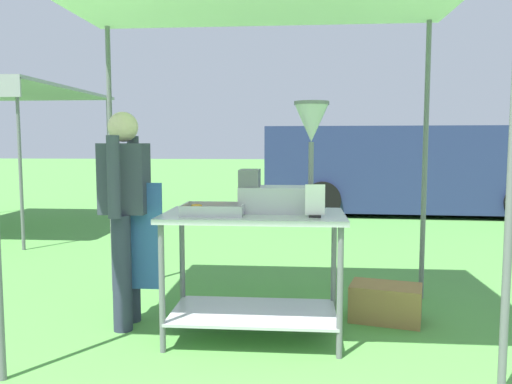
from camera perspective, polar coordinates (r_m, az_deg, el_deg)
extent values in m
plane|color=#519342|center=(8.59, 3.59, -3.78)|extent=(70.00, 70.00, 0.00)
cylinder|color=slate|center=(2.97, 26.54, 1.59)|extent=(0.04, 0.04, 2.42)
cylinder|color=slate|center=(4.89, -15.84, 3.27)|extent=(0.04, 0.04, 2.42)
cylinder|color=slate|center=(4.71, 18.28, 3.12)|extent=(0.04, 0.04, 2.42)
cube|color=#B7B7BC|center=(3.56, -0.27, -2.65)|extent=(1.26, 0.69, 0.04)
cube|color=#B7B7BC|center=(3.72, -0.26, -13.25)|extent=(1.16, 0.64, 0.02)
cylinder|color=slate|center=(3.47, -10.43, -10.54)|extent=(0.04, 0.04, 0.86)
cylinder|color=slate|center=(3.37, 9.33, -11.03)|extent=(0.04, 0.04, 0.86)
cylinder|color=slate|center=(4.03, -8.20, -8.26)|extent=(0.04, 0.04, 0.86)
cylinder|color=slate|center=(3.94, 8.64, -8.58)|extent=(0.04, 0.04, 0.86)
cube|color=#B7B7BC|center=(3.51, -4.71, -2.40)|extent=(0.42, 0.30, 0.01)
cube|color=#B7B7BC|center=(3.36, -5.11, -2.12)|extent=(0.42, 0.01, 0.06)
cube|color=#B7B7BC|center=(3.64, -4.34, -1.53)|extent=(0.42, 0.01, 0.06)
cube|color=#B7B7BC|center=(3.54, -7.94, -1.77)|extent=(0.01, 0.30, 0.06)
cube|color=#B7B7BC|center=(3.48, -1.42, -1.85)|extent=(0.01, 0.30, 0.06)
torus|color=gold|center=(3.51, -4.65, -2.06)|extent=(0.09, 0.09, 0.03)
torus|color=gold|center=(3.54, -7.07, -2.04)|extent=(0.11, 0.11, 0.03)
torus|color=gold|center=(3.58, -5.16, -1.92)|extent=(0.09, 0.09, 0.03)
torus|color=gold|center=(3.52, -3.13, -2.03)|extent=(0.11, 0.11, 0.03)
torus|color=gold|center=(3.48, -6.01, -2.16)|extent=(0.10, 0.10, 0.03)
torus|color=gold|center=(3.41, -5.01, -2.30)|extent=(0.09, 0.09, 0.03)
torus|color=gold|center=(3.41, -3.17, -2.29)|extent=(0.11, 0.11, 0.03)
torus|color=gold|center=(3.58, -6.63, -1.58)|extent=(0.11, 0.11, 0.03)
torus|color=gold|center=(3.58, -4.04, -1.93)|extent=(0.11, 0.11, 0.03)
torus|color=gold|center=(3.45, -7.07, -2.24)|extent=(0.11, 0.11, 0.03)
torus|color=gold|center=(3.61, -6.98, -1.89)|extent=(0.10, 0.10, 0.03)
cube|color=#B7B7BC|center=(3.61, 2.61, -0.81)|extent=(0.56, 0.28, 0.18)
cube|color=slate|center=(3.61, -0.71, 1.58)|extent=(0.14, 0.22, 0.12)
cylinder|color=slate|center=(3.59, 6.14, 3.06)|extent=(0.04, 0.04, 0.31)
cone|color=#B7B7BC|center=(3.59, 6.19, 7.58)|extent=(0.23, 0.23, 0.26)
cylinder|color=slate|center=(3.60, 6.21, 9.81)|extent=(0.24, 0.24, 0.02)
cube|color=black|center=(3.38, 6.56, -2.68)|extent=(0.08, 0.05, 0.02)
cube|color=white|center=(3.37, 6.58, -0.86)|extent=(0.13, 0.02, 0.20)
cylinder|color=#2D3347|center=(4.11, -13.76, -8.07)|extent=(0.14, 0.14, 0.86)
cylinder|color=#2D3347|center=(3.93, -14.68, -8.73)|extent=(0.14, 0.14, 0.86)
cube|color=#383D4C|center=(3.91, -14.45, 1.46)|extent=(0.34, 0.22, 0.52)
cube|color=#335BA3|center=(3.93, -12.64, -4.82)|extent=(0.32, 0.02, 0.80)
cylinder|color=#383D4C|center=(4.12, -13.47, 2.04)|extent=(0.09, 0.09, 0.58)
cylinder|color=#383D4C|center=(3.71, -15.56, 1.62)|extent=(0.09, 0.09, 0.58)
sphere|color=beige|center=(3.91, -14.58, 7.03)|extent=(0.22, 0.22, 0.22)
cube|color=olive|center=(4.20, 14.21, -11.85)|extent=(0.60, 0.45, 0.28)
cube|color=navy|center=(10.54, 16.99, 2.57)|extent=(5.73, 2.14, 1.60)
cube|color=#1E2833|center=(10.39, 4.94, 4.96)|extent=(0.17, 1.62, 0.70)
cylinder|color=black|center=(9.50, 7.39, -0.86)|extent=(0.69, 0.27, 0.68)
cylinder|color=black|center=(11.36, 7.37, 0.17)|extent=(0.69, 0.27, 0.68)
cylinder|color=black|center=(11.90, 24.49, -0.04)|extent=(0.69, 0.27, 0.68)
cylinder|color=slate|center=(7.21, -24.76, 2.66)|extent=(0.04, 0.04, 2.18)
cylinder|color=slate|center=(10.00, -16.05, 3.60)|extent=(0.04, 0.04, 2.18)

